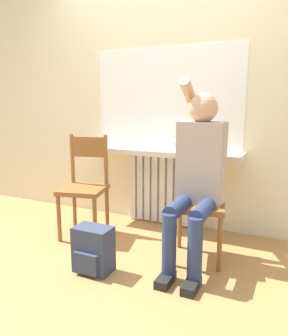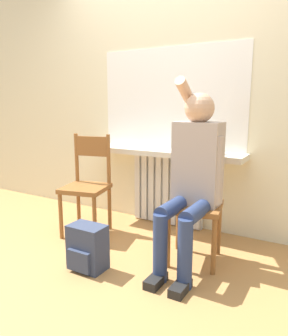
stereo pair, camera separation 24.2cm
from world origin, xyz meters
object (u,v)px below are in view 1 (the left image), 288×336
chair_right (200,199)px  cat (197,138)px  person (198,171)px  chair_left (85,185)px  backpack (93,250)px

chair_right → cat: (-0.17, 0.46, 0.42)m
person → chair_right: bearing=95.0°
chair_left → chair_right: (1.07, 0.00, 0.00)m
chair_right → cat: size_ratio=2.20×
cat → backpack: 1.33m
chair_right → person: bearing=-96.6°
person → cat: 0.62m
chair_left → cat: (0.90, 0.46, 0.42)m
backpack → chair_right: bearing=42.0°
chair_left → backpack: size_ratio=2.75×
chair_left → chair_right: 1.07m
person → backpack: size_ratio=4.16×
chair_right → person: (0.01, -0.11, 0.24)m
chair_left → person: person is taller
cat → backpack: cat is taller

